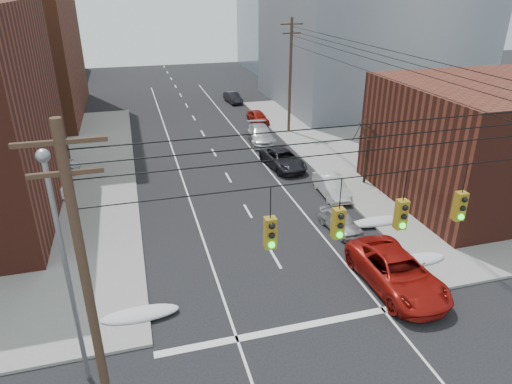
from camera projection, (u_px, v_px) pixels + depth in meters
sidewalk_ne at (489, 137)px, 44.88m from camera, size 40.00×40.00×0.15m
building_glass at (306, 2)px, 77.21m from camera, size 20.00×18.00×22.00m
building_storefront at (507, 140)px, 31.40m from camera, size 16.00×12.00×8.00m
utility_pole_left at (89, 299)px, 12.79m from camera, size 2.20×0.28×11.00m
utility_pole_far at (290, 75)px, 44.08m from camera, size 2.20×0.28×11.00m
traffic_signals at (371, 217)px, 14.29m from camera, size 17.00×0.42×2.02m
street_light at (64, 256)px, 15.27m from camera, size 0.44×0.44×9.32m
bare_tree at (366, 155)px, 33.54m from camera, size 2.09×2.20×4.93m
snow_nw at (140, 314)px, 20.63m from camera, size 3.50×1.08×0.42m
snow_ne at (419, 260)px, 24.70m from camera, size 3.00×1.08×0.42m
snow_east_far at (378, 222)px, 28.64m from camera, size 4.00×1.08×0.42m
red_pickup at (397, 272)px, 22.52m from camera, size 3.06×6.34×1.74m
parked_car_a at (340, 221)px, 27.82m from camera, size 1.85×3.75×1.23m
parked_car_b at (332, 186)px, 32.41m from camera, size 1.76×4.39×1.42m
parked_car_c at (283, 159)px, 37.33m from camera, size 2.97×5.46×1.45m
parked_car_d at (261, 135)px, 43.21m from camera, size 2.77×5.56×1.55m
parked_car_e at (258, 117)px, 49.26m from camera, size 1.86×4.06×1.35m
parked_car_f at (233, 97)px, 57.77m from camera, size 1.81×4.10×1.31m
lot_car_a at (33, 194)px, 30.81m from camera, size 4.59×2.73×1.43m
lot_car_b at (48, 167)px, 35.42m from camera, size 5.15×3.17×1.33m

